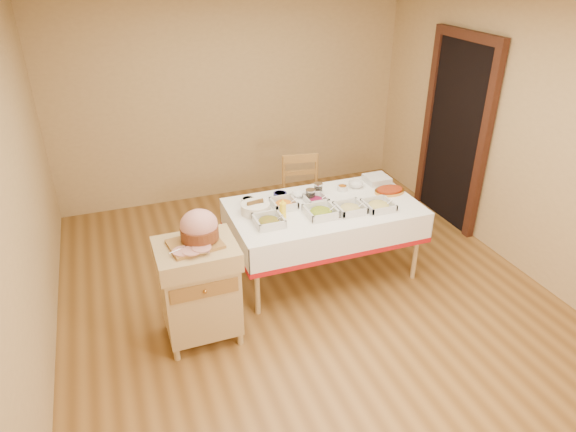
% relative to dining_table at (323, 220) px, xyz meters
% --- Properties ---
extents(room_shell, '(5.00, 5.00, 5.00)m').
position_rel_dining_table_xyz_m(room_shell, '(-0.30, -0.30, 0.70)').
color(room_shell, brown).
rests_on(room_shell, ground).
extents(doorway, '(0.09, 1.10, 2.20)m').
position_rel_dining_table_xyz_m(doorway, '(1.90, 0.60, 0.51)').
color(doorway, black).
rests_on(doorway, ground).
extents(dining_table, '(1.82, 1.02, 0.76)m').
position_rel_dining_table_xyz_m(dining_table, '(0.00, 0.00, 0.00)').
color(dining_table, tan).
rests_on(dining_table, ground).
extents(butcher_cart, '(0.64, 0.54, 0.91)m').
position_rel_dining_table_xyz_m(butcher_cart, '(-1.35, -0.54, -0.08)').
color(butcher_cart, tan).
rests_on(butcher_cart, ground).
extents(dining_chair, '(0.50, 0.48, 0.96)m').
position_rel_dining_table_xyz_m(dining_chair, '(0.07, 0.72, -0.10)').
color(dining_chair, olive).
rests_on(dining_chair, ground).
extents(ham_on_board, '(0.42, 0.40, 0.28)m').
position_rel_dining_table_xyz_m(ham_on_board, '(-1.31, -0.51, 0.43)').
color(ham_on_board, olive).
rests_on(ham_on_board, butcher_cart).
extents(serving_dish_a, '(0.26, 0.26, 0.11)m').
position_rel_dining_table_xyz_m(serving_dish_a, '(-0.62, -0.17, 0.20)').
color(serving_dish_a, silver).
rests_on(serving_dish_a, dining_table).
extents(serving_dish_b, '(0.28, 0.28, 0.11)m').
position_rel_dining_table_xyz_m(serving_dish_b, '(-0.11, -0.17, 0.20)').
color(serving_dish_b, silver).
rests_on(serving_dish_b, dining_table).
extents(serving_dish_c, '(0.26, 0.26, 0.10)m').
position_rel_dining_table_xyz_m(serving_dish_c, '(0.18, -0.19, 0.20)').
color(serving_dish_c, silver).
rests_on(serving_dish_c, dining_table).
extents(serving_dish_d, '(0.27, 0.27, 0.10)m').
position_rel_dining_table_xyz_m(serving_dish_d, '(0.47, -0.23, 0.19)').
color(serving_dish_d, silver).
rests_on(serving_dish_d, dining_table).
extents(serving_dish_e, '(0.24, 0.23, 0.11)m').
position_rel_dining_table_xyz_m(serving_dish_e, '(-0.37, 0.11, 0.20)').
color(serving_dish_e, silver).
rests_on(serving_dish_e, dining_table).
extents(serving_dish_f, '(0.22, 0.21, 0.10)m').
position_rel_dining_table_xyz_m(serving_dish_f, '(-0.05, 0.09, 0.19)').
color(serving_dish_f, silver).
rests_on(serving_dish_f, dining_table).
extents(small_bowl_left, '(0.13, 0.13, 0.06)m').
position_rel_dining_table_xyz_m(small_bowl_left, '(-0.67, 0.30, 0.19)').
color(small_bowl_left, silver).
rests_on(small_bowl_left, dining_table).
extents(small_bowl_mid, '(0.13, 0.13, 0.06)m').
position_rel_dining_table_xyz_m(small_bowl_mid, '(-0.34, 0.31, 0.19)').
color(small_bowl_mid, navy).
rests_on(small_bowl_mid, dining_table).
extents(small_bowl_right, '(0.11, 0.11, 0.05)m').
position_rel_dining_table_xyz_m(small_bowl_right, '(0.32, 0.26, 0.19)').
color(small_bowl_right, silver).
rests_on(small_bowl_right, dining_table).
extents(bowl_white_imported, '(0.17, 0.17, 0.04)m').
position_rel_dining_table_xyz_m(bowl_white_imported, '(-0.14, 0.28, 0.18)').
color(bowl_white_imported, silver).
rests_on(bowl_white_imported, dining_table).
extents(bowl_small_imported, '(0.19, 0.19, 0.05)m').
position_rel_dining_table_xyz_m(bowl_small_imported, '(0.49, 0.28, 0.19)').
color(bowl_small_imported, silver).
rests_on(bowl_small_imported, dining_table).
extents(preserve_jar_left, '(0.10, 0.10, 0.12)m').
position_rel_dining_table_xyz_m(preserve_jar_left, '(-0.08, 0.14, 0.22)').
color(preserve_jar_left, silver).
rests_on(preserve_jar_left, dining_table).
extents(preserve_jar_right, '(0.09, 0.09, 0.12)m').
position_rel_dining_table_xyz_m(preserve_jar_right, '(0.05, 0.27, 0.21)').
color(preserve_jar_right, silver).
rests_on(preserve_jar_right, dining_table).
extents(mustard_bottle, '(0.06, 0.06, 0.19)m').
position_rel_dining_table_xyz_m(mustard_bottle, '(-0.46, -0.10, 0.25)').
color(mustard_bottle, yellow).
rests_on(mustard_bottle, dining_table).
extents(bread_basket, '(0.27, 0.27, 0.12)m').
position_rel_dining_table_xyz_m(bread_basket, '(-0.66, 0.08, 0.21)').
color(bread_basket, white).
rests_on(bread_basket, dining_table).
extents(plate_stack, '(0.24, 0.24, 0.07)m').
position_rel_dining_table_xyz_m(plate_stack, '(0.75, 0.31, 0.20)').
color(plate_stack, silver).
rests_on(plate_stack, dining_table).
extents(brass_platter, '(0.32, 0.23, 0.04)m').
position_rel_dining_table_xyz_m(brass_platter, '(0.75, 0.05, 0.18)').
color(brass_platter, '#BE8535').
rests_on(brass_platter, dining_table).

